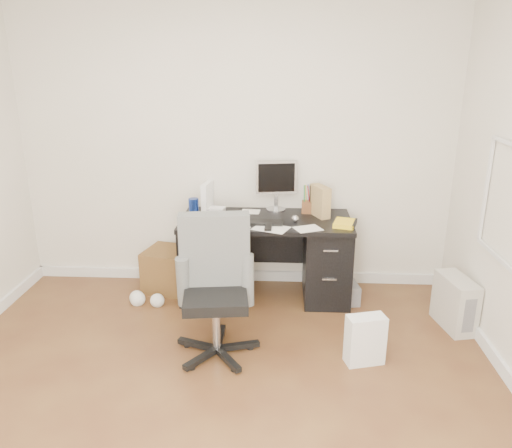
{
  "coord_description": "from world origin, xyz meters",
  "views": [
    {
      "loc": [
        0.43,
        -2.55,
        2.09
      ],
      "look_at": [
        0.23,
        1.2,
        0.85
      ],
      "focal_mm": 35.0,
      "sensor_mm": 36.0,
      "label": 1
    }
  ],
  "objects_px": {
    "desk": "(266,256)",
    "keyboard": "(260,222)",
    "lcd_monitor": "(276,185)",
    "pc_tower": "(455,303)",
    "office_chair": "(215,290)",
    "wicker_basket": "(168,269)"
  },
  "relations": [
    {
      "from": "desk",
      "to": "keyboard",
      "type": "height_order",
      "value": "keyboard"
    },
    {
      "from": "desk",
      "to": "wicker_basket",
      "type": "distance_m",
      "value": 0.95
    },
    {
      "from": "lcd_monitor",
      "to": "office_chair",
      "type": "relative_size",
      "value": 0.46
    },
    {
      "from": "keyboard",
      "to": "office_chair",
      "type": "xyz_separation_m",
      "value": [
        -0.28,
        -0.84,
        -0.24
      ]
    },
    {
      "from": "office_chair",
      "to": "desk",
      "type": "bearing_deg",
      "value": 64.45
    },
    {
      "from": "pc_tower",
      "to": "wicker_basket",
      "type": "xyz_separation_m",
      "value": [
        -2.48,
        0.58,
        -0.02
      ]
    },
    {
      "from": "lcd_monitor",
      "to": "keyboard",
      "type": "height_order",
      "value": "lcd_monitor"
    },
    {
      "from": "desk",
      "to": "keyboard",
      "type": "bearing_deg",
      "value": -110.14
    },
    {
      "from": "lcd_monitor",
      "to": "pc_tower",
      "type": "distance_m",
      "value": 1.82
    },
    {
      "from": "office_chair",
      "to": "pc_tower",
      "type": "relative_size",
      "value": 2.44
    },
    {
      "from": "keyboard",
      "to": "office_chair",
      "type": "distance_m",
      "value": 0.92
    },
    {
      "from": "wicker_basket",
      "to": "lcd_monitor",
      "type": "bearing_deg",
      "value": 8.95
    },
    {
      "from": "lcd_monitor",
      "to": "pc_tower",
      "type": "bearing_deg",
      "value": -35.16
    },
    {
      "from": "wicker_basket",
      "to": "keyboard",
      "type": "bearing_deg",
      "value": -15.33
    },
    {
      "from": "desk",
      "to": "lcd_monitor",
      "type": "xyz_separation_m",
      "value": [
        0.08,
        0.26,
        0.59
      ]
    },
    {
      "from": "lcd_monitor",
      "to": "keyboard",
      "type": "bearing_deg",
      "value": -117.05
    },
    {
      "from": "keyboard",
      "to": "lcd_monitor",
      "type": "bearing_deg",
      "value": 73.87
    },
    {
      "from": "office_chair",
      "to": "pc_tower",
      "type": "distance_m",
      "value": 1.97
    },
    {
      "from": "pc_tower",
      "to": "office_chair",
      "type": "bearing_deg",
      "value": -176.35
    },
    {
      "from": "lcd_monitor",
      "to": "keyboard",
      "type": "relative_size",
      "value": 1.19
    },
    {
      "from": "desk",
      "to": "office_chair",
      "type": "distance_m",
      "value": 1.04
    },
    {
      "from": "desk",
      "to": "lcd_monitor",
      "type": "height_order",
      "value": "lcd_monitor"
    }
  ]
}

